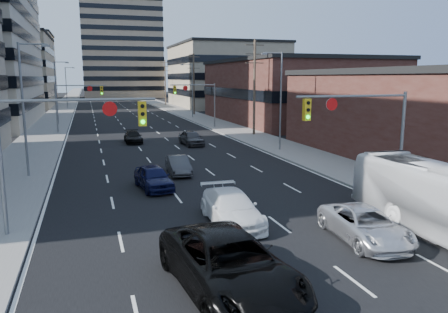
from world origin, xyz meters
name	(u,v)px	position (x,y,z in m)	size (l,w,h in m)	color
ground	(305,289)	(0.00, 0.00, 0.00)	(400.00, 400.00, 0.00)	black
road_surface	(108,99)	(0.00, 130.00, 0.01)	(18.00, 300.00, 0.02)	black
sidewalk_left	(69,100)	(-11.50, 130.00, 0.07)	(5.00, 300.00, 0.15)	slate
sidewalk_right	(145,99)	(11.50, 130.00, 0.07)	(5.00, 300.00, 0.15)	slate
office_left_far	(5,72)	(-24.00, 100.00, 8.00)	(20.00, 30.00, 16.00)	gray
storefront_right_mid	(293,92)	(24.00, 50.00, 4.50)	(20.00, 30.00, 9.00)	#472119
office_right_far	(225,76)	(25.00, 88.00, 7.00)	(22.00, 28.00, 14.00)	gray
apartment_tower	(119,13)	(6.00, 150.00, 29.00)	(26.00, 26.00, 58.00)	gray
bg_block_left	(12,67)	(-28.00, 140.00, 10.00)	(24.00, 24.00, 20.00)	#ADA089
bg_block_right	(207,80)	(32.00, 130.00, 6.00)	(22.00, 22.00, 12.00)	gray
signal_near_left	(64,135)	(-7.45, 8.00, 4.33)	(6.59, 0.33, 6.00)	slate
signal_near_right	(363,124)	(7.45, 8.00, 4.33)	(6.59, 0.33, 6.00)	slate
signal_far_left	(76,98)	(-7.68, 45.00, 4.30)	(6.09, 0.33, 6.00)	slate
signal_far_right	(198,96)	(7.68, 45.00, 4.30)	(6.09, 0.33, 6.00)	slate
utility_pole_block	(254,86)	(12.20, 36.00, 5.78)	(2.20, 0.28, 11.00)	#4C3D2D
utility_pole_midblock	(194,83)	(12.20, 66.00, 5.78)	(2.20, 0.28, 11.00)	#4C3D2D
utility_pole_distant	(165,82)	(12.20, 96.00, 5.78)	(2.20, 0.28, 11.00)	#4C3D2D
streetlight_left_near	(25,103)	(-10.34, 20.00, 5.05)	(2.03, 0.22, 9.00)	slate
streetlight_left_mid	(57,90)	(-10.34, 55.00, 5.05)	(2.03, 0.22, 9.00)	slate
streetlight_left_far	(67,85)	(-10.34, 90.00, 5.05)	(2.03, 0.22, 9.00)	slate
streetlight_right_near	(279,96)	(10.34, 25.00, 5.05)	(2.03, 0.22, 9.00)	slate
streetlight_right_far	(191,88)	(10.34, 60.00, 5.05)	(2.03, 0.22, 9.00)	slate
black_pickup	(229,264)	(-2.41, 0.56, 0.92)	(3.07, 6.66, 1.85)	black
white_van	(232,208)	(-0.27, 6.81, 0.76)	(2.12, 5.21, 1.51)	white
silver_suv	(365,225)	(4.37, 3.08, 0.69)	(2.30, 5.00, 1.39)	silver
sedan_blue	(154,177)	(-2.79, 14.35, 0.74)	(1.74, 4.31, 1.47)	black
sedan_grey_center	(178,165)	(-0.51, 18.03, 0.64)	(1.36, 3.90, 1.28)	#373739
sedan_black_far	(133,137)	(-2.00, 34.28, 0.61)	(1.72, 4.22, 1.23)	black
sedan_grey_right	(191,138)	(3.47, 30.94, 0.74)	(1.75, 4.35, 1.48)	#39383B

